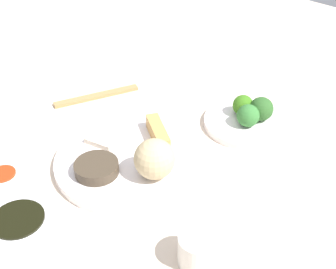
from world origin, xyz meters
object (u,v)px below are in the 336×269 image
object	(u,v)px
main_plate	(130,158)
chopsticks_pair	(97,96)
teacup	(198,250)
sauce_ramekin_sweet_and_sour	(4,179)
soy_sauce_bowl	(21,228)
broccoli_plate	(247,123)

from	to	relation	value
main_plate	chopsticks_pair	size ratio (longest dim) A/B	1.42
teacup	chopsticks_pair	bearing A→B (deg)	66.93
main_plate	sauce_ramekin_sweet_and_sour	distance (m)	0.24
soy_sauce_bowl	sauce_ramekin_sweet_and_sour	world-z (taller)	soy_sauce_bowl
soy_sauce_bowl	chopsticks_pair	xyz separation A→B (m)	(0.37, 0.25, -0.01)
soy_sauce_bowl	chopsticks_pair	distance (m)	0.44
chopsticks_pair	sauce_ramekin_sweet_and_sour	bearing A→B (deg)	-160.67
sauce_ramekin_sweet_and_sour	broccoli_plate	bearing A→B (deg)	-25.79
broccoli_plate	soy_sauce_bowl	size ratio (longest dim) A/B	1.82
teacup	sauce_ramekin_sweet_and_sour	bearing A→B (deg)	105.73
soy_sauce_bowl	teacup	size ratio (longest dim) A/B	1.70
teacup	soy_sauce_bowl	bearing A→B (deg)	122.12
soy_sauce_bowl	sauce_ramekin_sweet_and_sour	bearing A→B (deg)	70.60
main_plate	broccoli_plate	world-z (taller)	main_plate
teacup	chopsticks_pair	world-z (taller)	teacup
broccoli_plate	soy_sauce_bowl	bearing A→B (deg)	169.96
chopsticks_pair	broccoli_plate	bearing A→B (deg)	-65.96
soy_sauce_bowl	chopsticks_pair	world-z (taller)	soy_sauce_bowl
broccoli_plate	sauce_ramekin_sweet_and_sour	distance (m)	0.52
main_plate	teacup	xyz separation A→B (m)	(-0.10, -0.26, 0.02)
main_plate	chopsticks_pair	distance (m)	0.27
soy_sauce_bowl	teacup	world-z (taller)	teacup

